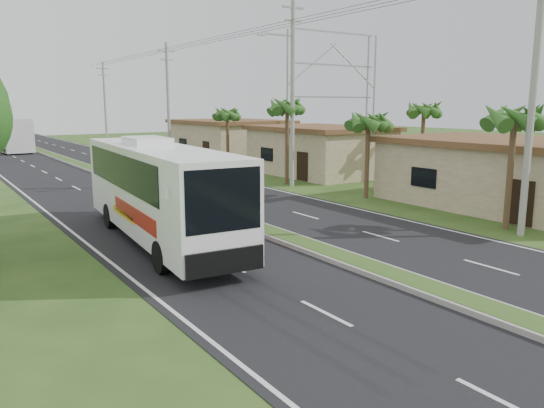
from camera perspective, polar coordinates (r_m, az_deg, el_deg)
ground at (r=16.24m, az=15.46°, el=-8.70°), size 180.00×180.00×0.00m
road_asphalt at (r=32.53m, az=-12.19°, el=1.08°), size 14.00×160.00×0.02m
median_strip at (r=32.52m, az=-12.19°, el=1.24°), size 1.20×160.00×0.18m
lane_edge_left at (r=30.75m, az=-23.84°, el=-0.16°), size 0.12×160.00×0.01m
lane_edge_right at (r=35.51m, az=-2.10°, el=2.08°), size 0.12×160.00×0.01m
shop_near at (r=30.47m, az=24.38°, el=3.10°), size 8.60×12.60×3.52m
shop_mid at (r=41.13m, az=5.11°, el=5.82°), size 7.60×10.60×3.67m
shop_far at (r=52.72m, az=-4.56°, el=6.95°), size 8.60×11.60×3.82m
palm_verge_a at (r=24.44m, az=24.64°, el=8.44°), size 2.40×2.40×5.45m
palm_verge_b at (r=30.45m, az=10.33°, el=8.74°), size 2.40×2.40×5.05m
palm_verge_c at (r=35.45m, az=1.64°, el=10.38°), size 2.40×2.40×5.85m
palm_verge_d at (r=43.34m, az=-4.83°, el=9.63°), size 2.40×2.40×5.25m
palm_behind_shop at (r=38.41m, az=16.02°, el=9.71°), size 2.40×2.40×5.65m
utility_pole_a at (r=23.50m, az=26.27°, el=10.54°), size 1.60×0.28×11.00m
utility_pole_b at (r=34.46m, az=2.18°, el=12.26°), size 3.20×0.28×12.00m
utility_pole_c at (r=51.99m, az=-11.11°, el=10.87°), size 1.60×0.28×11.00m
utility_pole_d at (r=70.83m, az=-17.52°, el=10.26°), size 1.60×0.28×10.50m
billboard_lattice at (r=52.27m, az=6.55°, el=12.25°), size 10.18×1.18×12.07m
coach_bus_main at (r=20.85m, az=-12.23°, el=1.93°), size 3.57×12.56×4.01m
coach_bus_far at (r=69.08m, az=-26.77°, el=6.93°), size 3.97×13.40×3.85m
motorcyclist at (r=24.38m, az=-7.24°, el=-0.14°), size 1.80×0.96×2.13m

